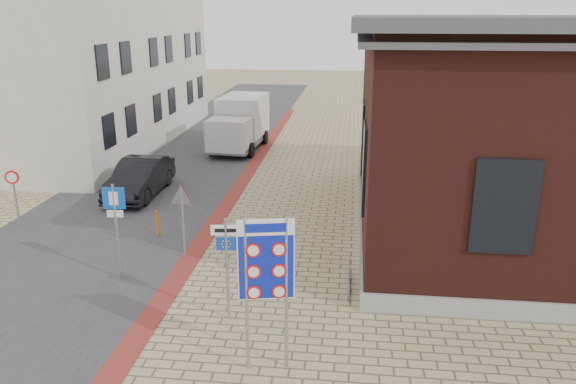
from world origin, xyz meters
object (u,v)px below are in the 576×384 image
at_px(parking_sign, 115,215).
at_px(bollard, 157,224).
at_px(box_truck, 240,123).
at_px(border_sign, 266,263).
at_px(essen_sign, 227,253).
at_px(sedan, 140,178).

distance_m(parking_sign, bollard, 3.31).
bearing_deg(box_truck, border_sign, -73.03).
height_order(essen_sign, parking_sign, parking_sign).
height_order(sedan, parking_sign, parking_sign).
bearing_deg(box_truck, essen_sign, -75.57).
xyz_separation_m(sedan, essen_sign, (5.48, -8.83, 0.95)).
bearing_deg(bollard, essen_sign, -54.52).
relative_size(border_sign, essen_sign, 1.29).
xyz_separation_m(box_truck, border_sign, (4.30, -18.79, 0.93)).
bearing_deg(border_sign, box_truck, 91.19).
distance_m(box_truck, parking_sign, 15.30).
bearing_deg(border_sign, bollard, 113.27).
distance_m(border_sign, bollard, 8.15).
relative_size(sedan, border_sign, 1.35).
bearing_deg(essen_sign, box_truck, 92.93).
bearing_deg(border_sign, sedan, 110.43).
relative_size(sedan, essen_sign, 1.73).
height_order(border_sign, parking_sign, border_sign).
bearing_deg(essen_sign, sedan, 114.41).
bearing_deg(essen_sign, border_sign, -63.81).
distance_m(sedan, box_truck, 8.52).
relative_size(border_sign, parking_sign, 1.20).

